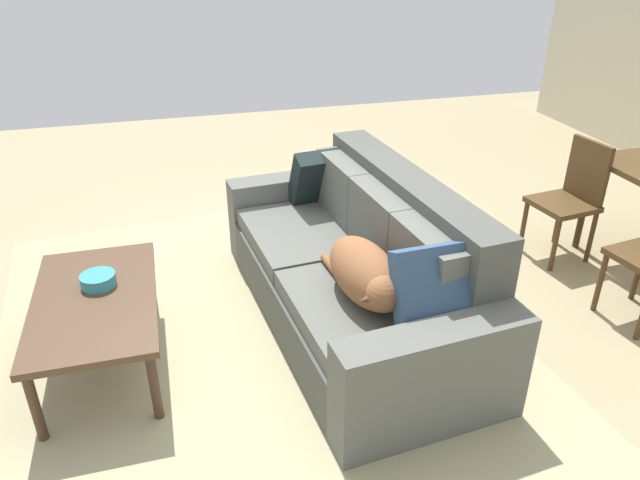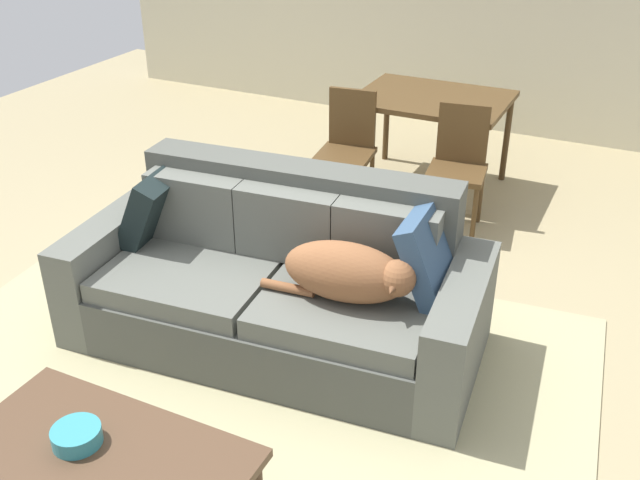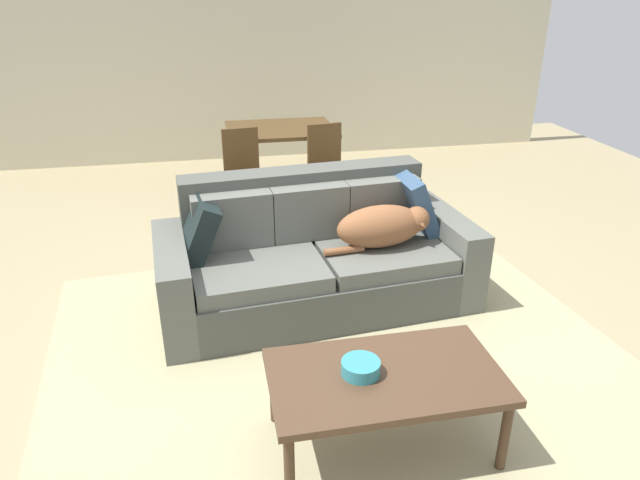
# 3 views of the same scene
# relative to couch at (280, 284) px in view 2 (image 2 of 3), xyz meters

# --- Properties ---
(ground_plane) EXTENTS (10.00, 10.00, 0.00)m
(ground_plane) POSITION_rel_couch_xyz_m (0.05, -0.02, -0.34)
(ground_plane) COLOR tan
(area_rug) EXTENTS (3.86, 3.27, 0.01)m
(area_rug) POSITION_rel_couch_xyz_m (0.01, -0.67, -0.34)
(area_rug) COLOR tan
(area_rug) RESTS_ON ground
(couch) EXTENTS (2.33, 1.19, 0.93)m
(couch) POSITION_rel_couch_xyz_m (0.00, 0.00, 0.00)
(couch) COLOR #494C46
(couch) RESTS_ON ground
(dog_on_left_cushion) EXTENTS (0.80, 0.36, 0.30)m
(dog_on_left_cushion) POSITION_rel_couch_xyz_m (0.48, -0.13, 0.27)
(dog_on_left_cushion) COLOR brown
(dog_on_left_cushion) RESTS_ON couch
(throw_pillow_by_left_arm) EXTENTS (0.35, 0.45, 0.44)m
(throw_pillow_by_left_arm) POSITION_rel_couch_xyz_m (-0.82, -0.02, 0.30)
(throw_pillow_by_left_arm) COLOR black
(throw_pillow_by_left_arm) RESTS_ON couch
(throw_pillow_by_right_arm) EXTENTS (0.29, 0.47, 0.46)m
(throw_pillow_by_right_arm) POSITION_rel_couch_xyz_m (0.81, 0.13, 0.32)
(throw_pillow_by_right_arm) COLOR #314A66
(throw_pillow_by_right_arm) RESTS_ON couch
(coffee_table) EXTENTS (1.15, 0.65, 0.45)m
(coffee_table) POSITION_rel_couch_xyz_m (0.06, -1.54, 0.06)
(coffee_table) COLOR #4E3523
(coffee_table) RESTS_ON ground
(bowl_on_coffee_table) EXTENTS (0.19, 0.19, 0.07)m
(bowl_on_coffee_table) POSITION_rel_couch_xyz_m (-0.06, -1.52, 0.14)
(bowl_on_coffee_table) COLOR teal
(bowl_on_coffee_table) RESTS_ON coffee_table
(dining_table) EXTENTS (1.15, 0.90, 0.76)m
(dining_table) POSITION_rel_couch_xyz_m (0.08, 2.37, 0.34)
(dining_table) COLOR #4E361C
(dining_table) RESTS_ON ground
(dining_chair_near_left) EXTENTS (0.45, 0.45, 0.89)m
(dining_chair_near_left) POSITION_rel_couch_xyz_m (-0.38, 1.77, 0.15)
(dining_chair_near_left) COLOR #4E361C
(dining_chair_near_left) RESTS_ON ground
(dining_chair_near_right) EXTENTS (0.45, 0.45, 0.89)m
(dining_chair_near_right) POSITION_rel_couch_xyz_m (0.48, 1.78, 0.15)
(dining_chair_near_right) COLOR #4E361C
(dining_chair_near_right) RESTS_ON ground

